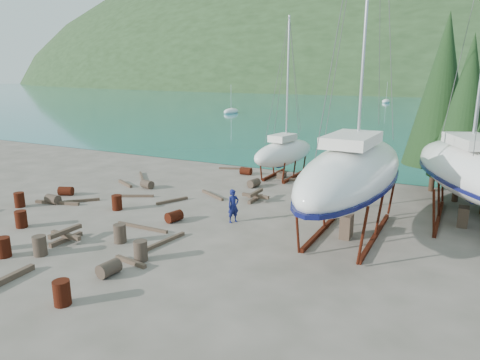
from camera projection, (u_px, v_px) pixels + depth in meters
The scene contains 44 objects.
ground at pixel (175, 228), 21.88m from camera, with size 600.00×600.00×0.00m, color #585145.
bay_water at pixel (450, 86), 292.24m from camera, with size 700.00×700.00×0.00m, color #186D79.
far_hill at pixel (450, 86), 296.53m from camera, with size 800.00×360.00×110.00m, color #203319.
far_house_left at pixel (305, 85), 211.49m from camera, with size 6.60×5.60×5.60m.
far_house_center at pixel (390, 86), 193.33m from camera, with size 6.60×5.60×5.60m.
cypress_near_right at pixel (466, 107), 25.12m from camera, with size 3.60×3.60×10.00m.
cypress_back_left at pixel (442, 90), 27.31m from camera, with size 4.14×4.14×11.50m.
moored_boat_left at pixel (231, 111), 86.90m from camera, with size 2.00×5.00×6.05m.
moored_boat_mid at pixel (453, 112), 85.91m from camera, with size 2.00×5.00×6.05m.
moored_boat_far at pixel (386, 101), 119.83m from camera, with size 2.00×5.00×6.05m.
large_sailboat_near at pixel (353, 172), 20.38m from camera, with size 4.03×12.42×19.37m.
large_sailboat_far at pixel (469, 169), 21.96m from camera, with size 7.43×11.64×17.81m.
small_sailboat_shore at pixel (284, 152), 32.34m from camera, with size 3.40×7.61×11.75m.
worker at pixel (233, 206), 22.57m from camera, with size 0.66×0.43×1.80m, color #11174D.
drum_1 at pixel (109, 268), 16.67m from camera, with size 0.58×0.58×0.88m, color #2D2823.
drum_2 at pixel (66, 191), 27.77m from camera, with size 0.58×0.58×0.88m, color #4F180D.
drum_3 at pixel (3, 247), 18.33m from camera, with size 0.58×0.58×0.88m, color #4F180D.
drum_4 at pixel (246, 171), 33.52m from camera, with size 0.58×0.58×0.88m, color #4F180D.
drum_5 at pixel (141, 251), 17.97m from camera, with size 0.58×0.58×0.88m, color #2D2823.
drum_6 at pixel (174, 216), 22.79m from camera, with size 0.58×0.58×0.88m, color #4F180D.
drum_7 at pixel (62, 293), 14.50m from camera, with size 0.58×0.58×0.88m, color #4F180D.
drum_8 at pixel (19, 200), 25.30m from camera, with size 0.58×0.58×0.88m, color #4F180D.
drum_9 at pixel (147, 184), 29.50m from camera, with size 0.58×0.58×0.88m, color #2D2823.
drum_11 at pixel (254, 183), 29.81m from camera, with size 0.58×0.58×0.88m, color #2D2823.
drum_13 at pixel (21, 219), 21.91m from camera, with size 0.58×0.58×0.88m, color #4F180D.
drum_14 at pixel (117, 203), 24.75m from camera, with size 0.58×0.58×0.88m, color #4F180D.
drum_15 at pixel (53, 199), 25.94m from camera, with size 0.58×0.58×0.88m, color #2D2823.
drum_16 at pixel (40, 246), 18.50m from camera, with size 0.58×0.58×0.88m, color #2D2823.
drum_17 at pixel (120, 233), 19.93m from camera, with size 0.58×0.58×0.88m, color #2D2823.
timber_2 at pixel (125, 184), 30.48m from camera, with size 0.19×2.16×0.19m, color brown.
timber_3 at pixel (142, 227), 21.79m from camera, with size 0.15×3.10×0.15m, color brown.
timber_4 at pixel (172, 201), 26.34m from camera, with size 0.17×2.14×0.17m, color brown.
timber_5 at pixel (162, 243), 19.79m from camera, with size 0.16×2.91×0.16m, color brown.
timber_6 at pixel (294, 180), 31.60m from camera, with size 0.19×1.83×0.19m, color brown.
timber_7 at pixel (131, 262), 17.75m from camera, with size 0.17×1.72×0.17m, color brown.
timber_9 at pixel (235, 168), 35.48m from camera, with size 0.15×2.68×0.15m, color brown.
timber_10 at pixel (212, 195), 27.62m from camera, with size 0.16×2.55×0.16m, color brown.
timber_11 at pixel (136, 196), 27.42m from camera, with size 0.15×2.30×0.15m, color brown.
timber_12 at pixel (78, 201), 26.31m from camera, with size 0.17×2.55×0.17m, color brown.
timber_14 at pixel (57, 203), 25.92m from camera, with size 0.18×2.87×0.18m, color brown.
timber_15 at pixel (141, 176), 32.81m from camera, with size 0.15×2.76×0.15m, color brown.
timber_16 at pixel (5, 280), 16.11m from camera, with size 0.23×2.54×0.23m, color brown.
timber_pile_fore at pixel (66, 235), 20.08m from camera, with size 1.80×1.80×0.60m.
timber_pile_aft at pixel (255, 196), 26.61m from camera, with size 1.80×1.80×0.60m.
Camera 1 is at (12.61, -16.69, 7.63)m, focal length 32.00 mm.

